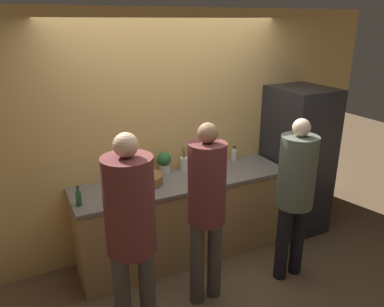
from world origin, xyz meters
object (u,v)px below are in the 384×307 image
person_left (131,223)px  fruit_bowl (145,179)px  refrigerator (296,160)px  person_right (295,187)px  person_center (207,202)px  utensil_crock (184,163)px  bottle_clear (234,154)px  bottle_green (79,198)px  potted_plant (164,162)px  cup_white (205,178)px

person_left → fruit_bowl: person_left is taller
refrigerator → person_right: bearing=-131.9°
person_center → utensil_crock: bearing=76.2°
bottle_clear → bottle_green: bottle_green is taller
person_center → potted_plant: (0.00, 0.97, 0.04)m
person_left → cup_white: bearing=35.3°
cup_white → potted_plant: bearing=122.6°
bottle_green → person_left: bearing=-72.7°
fruit_bowl → potted_plant: bearing=31.7°
cup_white → potted_plant: potted_plant is taller
person_right → bottle_green: 2.00m
person_left → potted_plant: bearing=57.3°
potted_plant → person_left: bearing=-122.7°
bottle_green → potted_plant: (0.97, 0.36, 0.06)m
person_right → bottle_clear: person_right is taller
person_left → person_center: 0.75m
fruit_bowl → potted_plant: potted_plant is taller
person_left → person_right: 1.65m
person_right → utensil_crock: bearing=123.3°
person_center → cup_white: (0.28, 0.54, -0.04)m
bottle_clear → potted_plant: (-0.90, -0.02, 0.07)m
cup_white → utensil_crock: bearing=95.1°
utensil_crock → person_left: bearing=-130.3°
person_left → utensil_crock: 1.49m
person_right → bottle_clear: bearing=90.7°
refrigerator → person_left: person_left is taller
bottle_clear → cup_white: bottle_clear is taller
utensil_crock → cup_white: utensil_crock is taller
fruit_bowl → cup_white: bearing=-24.3°
utensil_crock → potted_plant: 0.24m
utensil_crock → potted_plant: utensil_crock is taller
refrigerator → potted_plant: 1.64m
refrigerator → person_left: size_ratio=1.00×
person_right → bottle_green: person_right is taller
bottle_clear → potted_plant: bearing=-178.6°
person_left → fruit_bowl: size_ratio=4.83×
bottle_clear → potted_plant: 0.90m
fruit_bowl → bottle_green: size_ratio=1.92×
utensil_crock → cup_white: bearing=-84.9°
fruit_bowl → cup_white: (0.56, -0.25, 0.00)m
utensil_crock → refrigerator: bearing=-11.1°
person_left → potted_plant: size_ratio=7.38×
person_left → person_right: size_ratio=1.07×
fruit_bowl → utensil_crock: (0.52, 0.17, 0.03)m
person_center → bottle_clear: bearing=47.5°
refrigerator → cup_white: 1.35m
person_right → cup_white: (-0.64, 0.61, -0.03)m
person_center → potted_plant: 0.97m
refrigerator → fruit_bowl: 1.89m
person_right → fruit_bowl: size_ratio=4.53×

